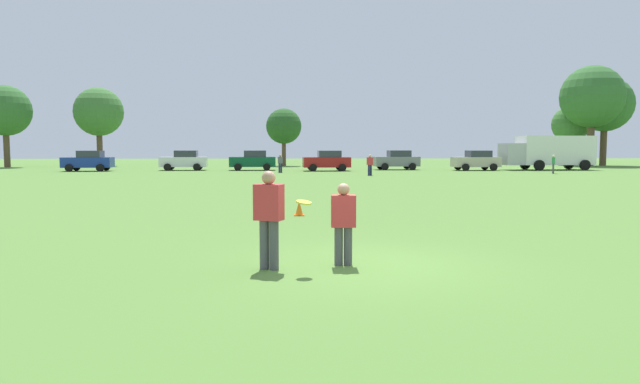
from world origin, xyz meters
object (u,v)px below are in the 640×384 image
Objects in this scene: frisbee at (304,202)px; bystander_field_marshal at (553,163)px; parked_car_near_left at (88,161)px; bystander_sideline_watcher at (280,162)px; player_thrower at (269,214)px; bystander_far_jogger at (370,164)px; parked_car_center at (253,160)px; parked_car_near_right at (397,160)px; parked_car_mid_left at (184,160)px; parked_car_far_right at (476,160)px; parked_car_mid_right at (327,161)px; player_defender at (343,220)px; traffic_cone at (299,208)px; box_truck at (548,151)px.

bystander_field_marshal is (20.74, 34.60, -0.35)m from frisbee.
parked_car_near_left is 39.67m from bystander_field_marshal.
bystander_field_marshal is at bearing -7.01° from bystander_sideline_watcher.
player_thrower is 32.67m from bystander_far_jogger.
frisbee is at bearing -99.71° from bystander_far_jogger.
player_thrower is 37.10m from bystander_sideline_watcher.
bystander_far_jogger reaches higher than bystander_field_marshal.
parked_car_center is 1.00× the size of parked_car_near_right.
parked_car_mid_left is 1.00× the size of parked_car_far_right.
parked_car_center is 2.72× the size of bystander_far_jogger.
parked_car_mid_right is 13.74m from parked_car_far_right.
bystander_field_marshal is at bearing 59.58° from player_defender.
parked_car_mid_left reaches higher than player_thrower.
parked_car_mid_right is at bearing 108.65° from bystander_far_jogger.
parked_car_mid_right is at bearing -178.04° from parked_car_far_right.
parked_car_near_right is (6.73, 2.32, 0.00)m from parked_car_mid_right.
traffic_cone is 33.82m from bystander_field_marshal.
player_defender is 36.86m from bystander_sideline_watcher.
parked_car_far_right is at bearing 38.14° from bystander_far_jogger.
bystander_sideline_watcher is (-1.33, 29.41, 0.63)m from traffic_cone.
parked_car_center is (-3.96, 34.24, 0.69)m from traffic_cone.
bystander_far_jogger is at bearing 77.20° from traffic_cone.
frisbee is 0.06× the size of parked_car_center.
player_defender is at bearing -86.78° from bystander_sideline_watcher.
parked_car_near_right is (13.48, 0.64, 0.00)m from parked_car_center.
bystander_sideline_watcher reaches higher than frisbee.
traffic_cone is at bearing -102.80° from bystander_far_jogger.
box_truck is (22.91, 41.28, 0.91)m from player_defender.
bystander_field_marshal is (31.04, -7.77, -0.07)m from parked_car_mid_left.
parked_car_center reaches higher than bystander_field_marshal.
player_defender is at bearing -119.03° from box_truck.
player_thrower is 1.37m from player_defender.
bystander_far_jogger is at bearing -36.05° from bystander_sideline_watcher.
parked_car_center is 20.52m from parked_car_far_right.
frisbee is (-0.72, -0.51, 0.37)m from player_defender.
box_truck is at bearing 68.03° from bystander_field_marshal.
box_truck is (7.13, 0.86, 0.83)m from parked_car_far_right.
bystander_sideline_watcher is at bearing -169.84° from box_truck.
parked_car_near_right is at bearing 76.63° from player_thrower.
frisbee is at bearing -89.88° from traffic_cone.
player_thrower is 0.40× the size of parked_car_far_right.
parked_car_far_right is (20.48, -1.21, 0.00)m from parked_car_center.
parked_car_near_right is at bearing 78.26° from player_defender.
frisbee is 0.17× the size of bystander_far_jogger.
player_defender reaches higher than frisbee.
traffic_cone is at bearing -73.37° from parked_car_mid_left.
bystander_sideline_watcher is (-17.85, -3.62, -0.06)m from parked_car_far_right.
box_truck is at bearing 1.22° from parked_car_near_left.
parked_car_mid_right is 5.19m from bystander_sideline_watcher.
frisbee is 7.97m from traffic_cone.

